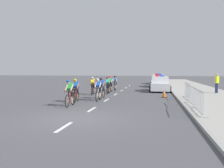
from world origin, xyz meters
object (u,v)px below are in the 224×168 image
object	(u,v)px
cyclist_third	(98,89)
spectator_closest	(217,82)
traffic_cone_near	(164,93)
cyclist_second	(76,90)
police_car_second	(158,81)
cyclist_sixth	(108,85)
police_car_third	(158,79)
police_car_nearest	(160,84)
crowd_barrier_front	(198,101)
cyclist_fifth	(93,85)
crowd_barrier_rear	(187,91)
cyclist_lead	(70,93)
cyclist_seventh	(110,84)
cyclist_fourth	(102,88)
crowd_barrier_middle	(191,96)
cyclist_eighth	(115,83)

from	to	relation	value
cyclist_third	spectator_closest	xyz separation A→B (m)	(9.08, 5.95, 0.30)
spectator_closest	traffic_cone_near	bearing A→B (deg)	-145.08
cyclist_second	police_car_second	bearing A→B (deg)	70.41
cyclist_sixth	police_car_third	size ratio (longest dim) A/B	0.39
cyclist_second	cyclist_sixth	distance (m)	5.76
police_car_nearest	crowd_barrier_front	bearing A→B (deg)	-83.61
spectator_closest	police_car_nearest	bearing A→B (deg)	154.47
cyclist_fifth	crowd_barrier_rear	distance (m)	7.84
cyclist_third	cyclist_lead	bearing A→B (deg)	-110.17
cyclist_lead	spectator_closest	size ratio (longest dim) A/B	1.03
police_car_nearest	crowd_barrier_front	xyz separation A→B (m)	(1.41, -12.58, -0.03)
traffic_cone_near	cyclist_seventh	bearing A→B (deg)	144.22
cyclist_second	traffic_cone_near	xyz separation A→B (m)	(5.78, 3.76, -0.48)
cyclist_second	cyclist_lead	bearing A→B (deg)	-82.35
cyclist_second	cyclist_third	size ratio (longest dim) A/B	1.00
cyclist_fourth	traffic_cone_near	world-z (taller)	cyclist_fourth
police_car_second	spectator_closest	world-z (taller)	spectator_closest
cyclist_lead	crowd_barrier_rear	world-z (taller)	cyclist_lead
spectator_closest	crowd_barrier_middle	bearing A→B (deg)	-113.08
cyclist_third	traffic_cone_near	distance (m)	5.32
cyclist_fourth	police_car_nearest	size ratio (longest dim) A/B	0.39
crowd_barrier_rear	traffic_cone_near	distance (m)	2.09
cyclist_fourth	cyclist_fifth	size ratio (longest dim) A/B	1.00
police_car_second	crowd_barrier_front	bearing A→B (deg)	-85.77
spectator_closest	cyclist_lead	bearing A→B (deg)	-139.18
cyclist_fourth	crowd_barrier_middle	bearing A→B (deg)	-26.90
police_car_nearest	traffic_cone_near	world-z (taller)	police_car_nearest
cyclist_seventh	police_car_second	world-z (taller)	police_car_second
crowd_barrier_rear	traffic_cone_near	world-z (taller)	crowd_barrier_rear
crowd_barrier_middle	spectator_closest	world-z (taller)	spectator_closest
cyclist_sixth	crowd_barrier_front	xyz separation A→B (m)	(5.98, -9.03, -0.14)
cyclist_seventh	crowd_barrier_rear	bearing A→B (deg)	-37.57
crowd_barrier_middle	traffic_cone_near	xyz separation A→B (m)	(-1.26, 4.56, -0.34)
cyclist_third	cyclist_eighth	distance (m)	8.24
police_car_nearest	spectator_closest	bearing A→B (deg)	-25.53
cyclist_fifth	cyclist_third	bearing A→B (deg)	-70.05
cyclist_fifth	cyclist_seventh	xyz separation A→B (m)	(1.12, 2.36, 0.00)
cyclist_second	crowd_barrier_front	world-z (taller)	cyclist_second
crowd_barrier_rear	spectator_closest	world-z (taller)	spectator_closest
cyclist_fifth	police_car_second	size ratio (longest dim) A/B	0.39
cyclist_fourth	cyclist_eighth	size ratio (longest dim) A/B	1.00
cyclist_third	cyclist_sixth	size ratio (longest dim) A/B	1.00
cyclist_third	traffic_cone_near	xyz separation A→B (m)	(4.52, 2.77, -0.48)
cyclist_fourth	spectator_closest	distance (m)	10.28
cyclist_fifth	traffic_cone_near	distance (m)	6.04
cyclist_lead	cyclist_seventh	size ratio (longest dim) A/B	1.00
cyclist_third	traffic_cone_near	bearing A→B (deg)	31.45
spectator_closest	crowd_barrier_rear	bearing A→B (deg)	-123.66
cyclist_second	crowd_barrier_front	xyz separation A→B (m)	(7.00, -3.36, -0.14)
traffic_cone_near	spectator_closest	xyz separation A→B (m)	(4.56, 3.19, 0.77)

